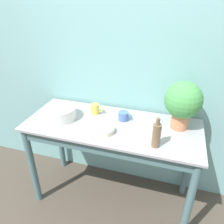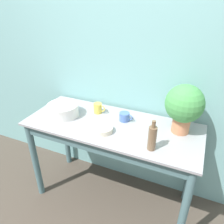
{
  "view_description": "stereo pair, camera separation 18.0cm",
  "coord_description": "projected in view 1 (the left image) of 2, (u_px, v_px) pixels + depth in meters",
  "views": [
    {
      "loc": [
        0.46,
        -1.2,
        1.86
      ],
      "look_at": [
        0.0,
        0.31,
        0.99
      ],
      "focal_mm": 35.0,
      "sensor_mm": 36.0,
      "label": 1
    },
    {
      "loc": [
        0.63,
        -1.14,
        1.86
      ],
      "look_at": [
        0.0,
        0.31,
        0.99
      ],
      "focal_mm": 35.0,
      "sensor_mm": 36.0,
      "label": 2
    }
  ],
  "objects": [
    {
      "name": "ground_plane",
      "position": [
        102.0,
        221.0,
        2.02
      ],
      "size": [
        12.0,
        12.0,
        0.0
      ],
      "primitive_type": "plane",
      "color": "#4C4238"
    },
    {
      "name": "wall_back",
      "position": [
        124.0,
        74.0,
        2.01
      ],
      "size": [
        6.0,
        0.05,
        2.4
      ],
      "color": "#7AB2B2",
      "rests_on": "ground_plane"
    },
    {
      "name": "counter_table",
      "position": [
        111.0,
        142.0,
        1.92
      ],
      "size": [
        1.5,
        0.62,
        0.87
      ],
      "color": "slate",
      "rests_on": "ground_plane"
    },
    {
      "name": "potted_plant",
      "position": [
        183.0,
        102.0,
        1.71
      ],
      "size": [
        0.29,
        0.29,
        0.4
      ],
      "color": "tan",
      "rests_on": "counter_table"
    },
    {
      "name": "bowl_wash_large",
      "position": [
        60.0,
        113.0,
        1.93
      ],
      "size": [
        0.28,
        0.28,
        0.11
      ],
      "color": "silver",
      "rests_on": "counter_table"
    },
    {
      "name": "bottle_tall",
      "position": [
        157.0,
        135.0,
        1.55
      ],
      "size": [
        0.06,
        0.06,
        0.24
      ],
      "color": "brown",
      "rests_on": "counter_table"
    },
    {
      "name": "mug_yellow",
      "position": [
        96.0,
        109.0,
        2.0
      ],
      "size": [
        0.11,
        0.08,
        0.1
      ],
      "color": "#E5CC4C",
      "rests_on": "counter_table"
    },
    {
      "name": "mug_blue",
      "position": [
        124.0,
        116.0,
        1.91
      ],
      "size": [
        0.12,
        0.09,
        0.08
      ],
      "color": "#4C70B7",
      "rests_on": "counter_table"
    },
    {
      "name": "bowl_small_cream",
      "position": [
        105.0,
        130.0,
        1.75
      ],
      "size": [
        0.16,
        0.16,
        0.04
      ],
      "color": "beige",
      "rests_on": "counter_table"
    }
  ]
}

